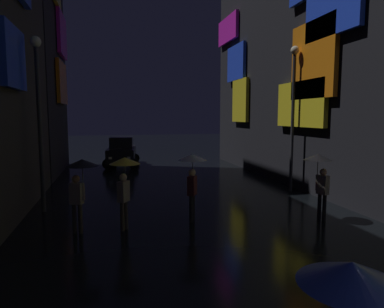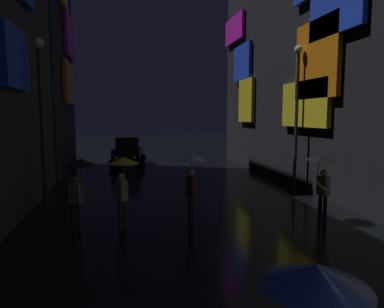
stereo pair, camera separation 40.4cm
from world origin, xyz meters
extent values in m
cube|color=#264CF9|center=(-5.35, 11.59, 4.98)|extent=(0.20, 2.15, 1.78)
cube|color=#232328|center=(-7.50, 21.69, 9.25)|extent=(4.00, 7.37, 18.49)
cube|color=orange|center=(-5.35, 22.08, 5.21)|extent=(0.20, 3.14, 2.43)
cube|color=#F226D8|center=(-5.35, 23.03, 8.10)|extent=(0.20, 3.03, 2.50)
cube|color=black|center=(7.50, 13.50, 6.40)|extent=(4.00, 9.00, 12.81)
cube|color=yellow|center=(5.35, 13.98, 3.82)|extent=(0.20, 3.66, 1.96)
cube|color=orange|center=(5.35, 13.14, 5.55)|extent=(0.20, 2.99, 3.09)
cube|color=black|center=(7.50, 21.76, 6.54)|extent=(4.00, 7.52, 13.08)
cube|color=yellow|center=(5.35, 21.03, 4.26)|extent=(0.20, 2.30, 2.67)
cube|color=#264CF9|center=(5.35, 21.84, 6.70)|extent=(0.20, 2.83, 2.24)
cube|color=#F226D8|center=(5.35, 23.52, 9.16)|extent=(0.20, 3.54, 1.68)
cylinder|color=#38332D|center=(-2.41, 10.36, 0.42)|extent=(0.12, 0.12, 0.85)
cylinder|color=#38332D|center=(-2.31, 10.51, 0.42)|extent=(0.12, 0.12, 0.85)
cube|color=gray|center=(-2.36, 10.44, 1.15)|extent=(0.38, 0.40, 0.60)
sphere|color=beige|center=(-2.36, 10.44, 1.56)|extent=(0.22, 0.22, 0.22)
cylinder|color=gray|center=(-2.30, 10.61, 1.20)|extent=(0.09, 0.09, 0.50)
cylinder|color=slate|center=(-2.30, 10.61, 1.53)|extent=(0.02, 0.02, 0.77)
cone|color=yellow|center=(-2.30, 10.61, 2.02)|extent=(0.90, 0.90, 0.20)
cone|color=#263FB2|center=(-0.77, 2.90, 2.02)|extent=(0.90, 0.90, 0.20)
cylinder|color=black|center=(-0.29, 10.69, 0.42)|extent=(0.12, 0.12, 0.85)
cylinder|color=black|center=(-0.20, 10.84, 0.42)|extent=(0.12, 0.12, 0.85)
cube|color=#4C1E23|center=(-0.24, 10.76, 1.15)|extent=(0.37, 0.40, 0.60)
sphere|color=beige|center=(-0.24, 10.76, 1.56)|extent=(0.22, 0.22, 0.22)
cylinder|color=#4C1E23|center=(-0.19, 10.94, 1.20)|extent=(0.09, 0.09, 0.50)
cylinder|color=slate|center=(-0.19, 10.94, 1.53)|extent=(0.02, 0.02, 0.77)
cone|color=silver|center=(-0.19, 10.94, 2.02)|extent=(0.90, 0.90, 0.20)
cylinder|color=#38332D|center=(-3.74, 10.50, 0.42)|extent=(0.12, 0.12, 0.85)
cylinder|color=#38332D|center=(-3.57, 10.43, 0.42)|extent=(0.12, 0.12, 0.85)
cube|color=gray|center=(-3.65, 10.47, 1.15)|extent=(0.40, 0.33, 0.60)
sphere|color=#9E7051|center=(-3.65, 10.47, 1.56)|extent=(0.22, 0.22, 0.22)
cylinder|color=gray|center=(-3.47, 10.45, 1.20)|extent=(0.09, 0.09, 0.50)
cylinder|color=slate|center=(-3.47, 10.45, 1.53)|extent=(0.02, 0.02, 0.77)
cone|color=black|center=(-3.47, 10.45, 2.02)|extent=(0.90, 0.90, 0.20)
cylinder|color=black|center=(3.83, 9.84, 0.42)|extent=(0.12, 0.12, 0.85)
cylinder|color=black|center=(3.77, 10.01, 0.42)|extent=(0.12, 0.12, 0.85)
cube|color=gray|center=(3.80, 9.93, 1.15)|extent=(0.32, 0.40, 0.60)
sphere|color=tan|center=(3.80, 9.93, 1.56)|extent=(0.22, 0.22, 0.22)
cylinder|color=gray|center=(3.69, 10.08, 1.20)|extent=(0.09, 0.09, 0.50)
cylinder|color=slate|center=(3.69, 10.08, 1.53)|extent=(0.02, 0.02, 0.77)
cone|color=black|center=(3.69, 10.08, 2.02)|extent=(0.90, 0.90, 0.20)
cube|color=black|center=(-1.96, 23.61, 0.77)|extent=(2.12, 4.25, 0.90)
cube|color=black|center=(-1.96, 23.61, 1.57)|extent=(1.63, 1.98, 0.70)
cylinder|color=black|center=(-1.29, 22.20, 0.32)|extent=(0.66, 0.29, 0.64)
cylinder|color=black|center=(-2.90, 22.37, 0.32)|extent=(0.66, 0.29, 0.64)
cylinder|color=black|center=(-1.02, 24.85, 0.32)|extent=(0.66, 0.29, 0.64)
cylinder|color=black|center=(-2.62, 25.02, 0.32)|extent=(0.66, 0.29, 0.64)
cube|color=white|center=(-1.62, 21.49, 0.77)|extent=(0.21, 0.08, 0.14)
cube|color=white|center=(-2.72, 21.61, 0.77)|extent=(0.21, 0.08, 0.14)
cylinder|color=#2D2D33|center=(5.00, 13.98, 2.94)|extent=(0.14, 0.14, 5.89)
sphere|color=#F9EFCC|center=(5.00, 13.98, 6.07)|extent=(0.36, 0.36, 0.36)
cylinder|color=#2D2D33|center=(-5.00, 13.06, 2.78)|extent=(0.14, 0.14, 5.57)
sphere|color=#F9EFCC|center=(-5.00, 13.06, 5.75)|extent=(0.36, 0.36, 0.36)
camera|label=1|loc=(-2.69, 0.58, 3.32)|focal=32.00mm
camera|label=2|loc=(-2.30, 0.49, 3.32)|focal=32.00mm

